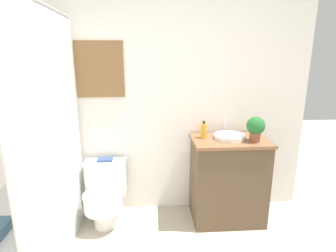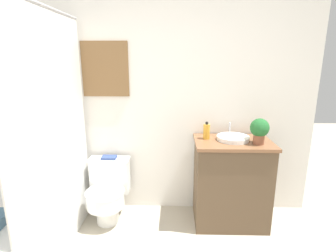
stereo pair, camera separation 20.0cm
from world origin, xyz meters
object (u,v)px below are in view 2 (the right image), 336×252
sink (233,138)px  potted_plant (259,129)px  toilet (108,191)px  soap_bottle (207,131)px  book_on_tank (109,157)px

sink → potted_plant: bearing=-28.1°
toilet → potted_plant: (1.43, -0.10, 0.68)m
sink → potted_plant: size_ratio=1.44×
toilet → potted_plant: potted_plant is taller
soap_bottle → potted_plant: potted_plant is taller
potted_plant → book_on_tank: (-1.43, 0.22, -0.37)m
soap_bottle → book_on_tank: size_ratio=1.14×
soap_bottle → book_on_tank: 1.03m
sink → book_on_tank: size_ratio=2.30×
soap_bottle → potted_plant: size_ratio=0.71×
sink → book_on_tank: (-1.23, 0.11, -0.25)m
toilet → potted_plant: 1.59m
sink → potted_plant: 0.26m
book_on_tank → sink: bearing=-5.0°
sink → potted_plant: potted_plant is taller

